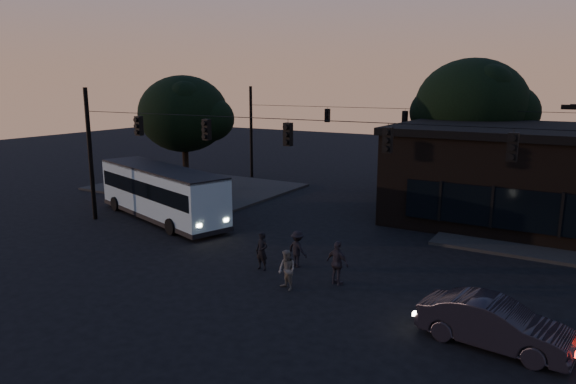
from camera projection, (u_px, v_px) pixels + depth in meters
The scene contains 13 objects.
ground at pixel (236, 286), 19.92m from camera, with size 120.00×120.00×0.00m, color black.
sidewalk_far_left at pixel (196, 187), 38.67m from camera, with size 14.00×10.00×0.15m, color black.
building at pixel (538, 176), 28.34m from camera, with size 15.40×10.41×5.40m.
tree_behind at pixel (471, 106), 35.19m from camera, with size 7.60×7.60×9.43m.
tree_left at pixel (184, 114), 36.69m from camera, with size 6.40×6.40×8.30m.
signal_rig_near at pixel (288, 160), 22.37m from camera, with size 26.24×0.30×7.50m.
signal_rig_far at pixel (404, 135), 35.90m from camera, with size 26.24×0.30×7.50m.
bus at pixel (161, 190), 29.43m from camera, with size 10.98×5.66×3.02m.
car at pixel (494, 324), 15.21m from camera, with size 1.53×4.38×1.44m, color black.
pedestrian_a at pixel (262, 251), 21.50m from camera, with size 0.59×0.39×1.63m, color black.
pedestrian_b at pixel (287, 270), 19.41m from camera, with size 0.76×0.59×1.55m, color #56544E.
pedestrian_c at pixel (338, 263), 19.88m from camera, with size 1.03×0.43×1.76m, color #252128.
pedestrian_d at pixel (298, 249), 21.87m from camera, with size 1.02×0.59×1.58m, color black.
Camera 1 is at (11.28, -15.10, 7.69)m, focal length 32.00 mm.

